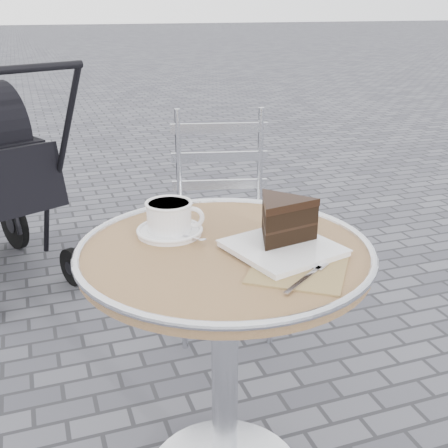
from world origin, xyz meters
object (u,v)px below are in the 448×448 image
object	(u,v)px
cappuccino_set	(170,220)
cafe_table	(225,308)
cake_plate_set	(283,226)
bistro_chair	(221,194)

from	to	relation	value
cappuccino_set	cafe_table	bearing A→B (deg)	-28.57
cafe_table	cake_plate_set	size ratio (longest dim) A/B	1.92
cafe_table	bistro_chair	world-z (taller)	bistro_chair
cappuccino_set	cake_plate_set	bearing A→B (deg)	-12.90
cafe_table	cappuccino_set	world-z (taller)	cappuccino_set
cafe_table	cappuccino_set	xyz separation A→B (m)	(-0.10, 0.13, 0.20)
cafe_table	cake_plate_set	distance (m)	0.26
cafe_table	cake_plate_set	bearing A→B (deg)	-18.06
cappuccino_set	bistro_chair	bearing A→B (deg)	86.42
cappuccino_set	bistro_chair	world-z (taller)	bistro_chair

